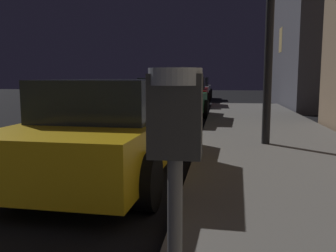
{
  "coord_description": "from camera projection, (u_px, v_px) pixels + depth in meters",
  "views": [
    {
      "loc": [
        4.44,
        -0.81,
        1.47
      ],
      "look_at": [
        3.98,
        2.39,
        1.04
      ],
      "focal_mm": 39.48,
      "sensor_mm": 36.0,
      "label": 1
    }
  ],
  "objects": [
    {
      "name": "car_red",
      "position": [
        188.0,
        93.0,
        17.74
      ],
      "size": [
        2.13,
        4.48,
        1.43
      ],
      "color": "maroon",
      "rests_on": "ground"
    },
    {
      "name": "car_green",
      "position": [
        172.0,
        100.0,
        11.93
      ],
      "size": [
        2.32,
        4.43,
        1.43
      ],
      "color": "#19592D",
      "rests_on": "ground"
    },
    {
      "name": "parking_meter",
      "position": [
        175.0,
        160.0,
        1.33
      ],
      "size": [
        0.19,
        0.19,
        1.35
      ],
      "color": "#59595B",
      "rests_on": "sidewalk"
    },
    {
      "name": "car_yellow_cab",
      "position": [
        112.0,
        128.0,
        5.48
      ],
      "size": [
        2.1,
        4.43,
        1.43
      ],
      "color": "gold",
      "rests_on": "ground"
    },
    {
      "name": "car_silver",
      "position": [
        196.0,
        89.0,
        23.77
      ],
      "size": [
        1.97,
        4.59,
        1.43
      ],
      "color": "#B7B7BF",
      "rests_on": "ground"
    }
  ]
}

